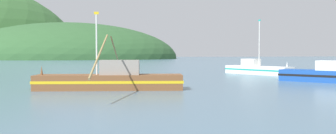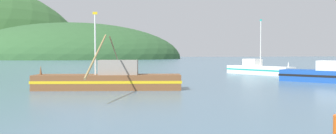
{
  "view_description": "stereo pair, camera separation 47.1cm",
  "coord_description": "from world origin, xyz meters",
  "views": [
    {
      "loc": [
        -6.03,
        -4.82,
        2.75
      ],
      "look_at": [
        3.39,
        29.56,
        1.4
      ],
      "focal_mm": 37.43,
      "sensor_mm": 36.0,
      "label": 1
    },
    {
      "loc": [
        -5.57,
        -4.94,
        2.75
      ],
      "look_at": [
        3.39,
        29.56,
        1.4
      ],
      "focal_mm": 37.43,
      "sensor_mm": 36.0,
      "label": 2
    }
  ],
  "objects": [
    {
      "name": "hill_mid_left",
      "position": [
        -6.27,
        193.55,
        0.0
      ],
      "size": [
        116.53,
        93.22,
        39.04
      ],
      "primitive_type": "ellipsoid",
      "color": "#2D562D",
      "rests_on": "ground"
    },
    {
      "name": "fishing_boat_white",
      "position": [
        18.0,
        37.46,
        0.68
      ],
      "size": [
        5.54,
        10.17,
        7.32
      ],
      "rotation": [
        0.0,
        0.0,
        5.07
      ],
      "color": "white",
      "rests_on": "ground"
    },
    {
      "name": "fishing_boat_brown",
      "position": [
        -3.19,
        22.16,
        0.75
      ],
      "size": [
        11.46,
        17.35,
        5.95
      ],
      "rotation": [
        0.0,
        0.0,
        2.92
      ],
      "color": "brown",
      "rests_on": "ground"
    }
  ]
}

